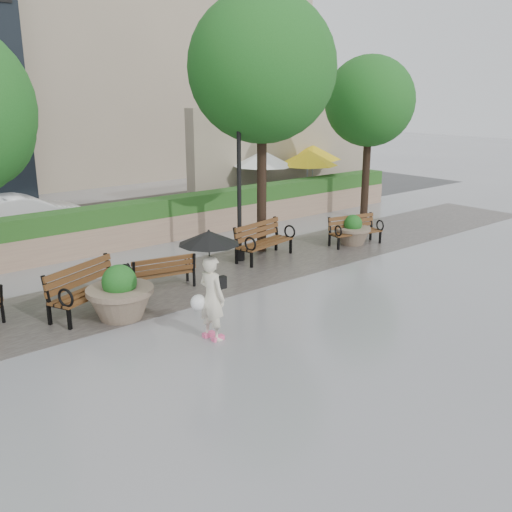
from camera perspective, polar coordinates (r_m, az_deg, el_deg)
ground at (r=12.40m, az=2.04°, el=-5.63°), size 100.00×100.00×0.00m
cobble_strip at (r=14.63m, az=-5.84°, el=-2.25°), size 28.00×3.20×0.01m
hedge_wall at (r=17.79m, az=-13.19°, el=2.93°), size 24.00×0.80×1.35m
cafe_wall at (r=25.44m, az=2.98°, el=10.24°), size 10.00×0.60×4.00m
cafe_hedge at (r=23.75m, az=5.66°, el=5.99°), size 8.00×0.50×0.90m
asphalt_street at (r=21.51m, az=-17.96°, el=3.00°), size 40.00×7.00×0.00m
bench_1 at (r=12.78m, az=-16.21°, el=-4.13°), size 2.08×1.47×1.04m
bench_2 at (r=13.92m, az=-9.39°, el=-2.28°), size 1.66×0.92×0.84m
bench_3 at (r=16.20m, az=0.83°, el=0.77°), size 2.02×1.11×1.03m
bench_4 at (r=17.94m, az=9.87°, el=1.93°), size 1.78×1.00×0.90m
planter_left at (r=12.24m, az=-13.40°, el=-4.08°), size 1.40×1.40×1.17m
planter_right at (r=17.99m, az=9.62°, el=2.31°), size 1.12×1.12×0.94m
lamppost at (r=15.69m, az=-1.69°, el=6.66°), size 0.28×0.28×4.54m
tree_1 at (r=16.61m, az=0.85°, el=17.83°), size 4.12×4.12×7.28m
tree_2 at (r=21.69m, az=11.39°, el=14.64°), size 3.34×3.22×5.88m
patio_umb_white at (r=23.27m, az=0.73°, el=9.69°), size 2.50×2.50×2.30m
patio_umb_yellow_a at (r=23.68m, az=5.18°, el=9.74°), size 2.50×2.50×2.30m
patio_umb_yellow_b at (r=25.82m, az=5.72°, el=10.25°), size 2.50×2.50×2.30m
car_right at (r=20.38m, az=-22.24°, el=3.83°), size 4.13×1.55×1.35m
pedestrian at (r=10.72m, az=-4.58°, el=-1.85°), size 1.15×1.15×2.12m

